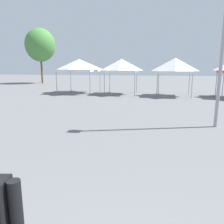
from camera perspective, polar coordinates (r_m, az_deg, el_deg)
name	(u,v)px	position (r m, az deg, el deg)	size (l,w,h in m)	color
canopy_tent_behind_left	(79,65)	(21.58, -8.52, 11.84)	(3.48, 3.48, 3.21)	#9E9EA3
canopy_tent_behind_right	(121,66)	(20.35, 2.47, 11.85)	(2.82, 2.82, 3.19)	#9E9EA3
canopy_tent_right_of_center	(175,66)	(19.73, 15.97, 11.44)	(2.98, 2.98, 3.22)	#9E9EA3
tree_behind_tents_center	(40,45)	(36.83, -18.07, 16.13)	(4.52, 4.52, 8.30)	brown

